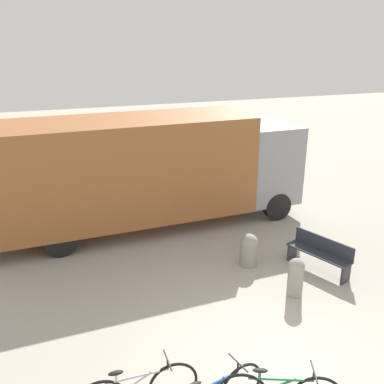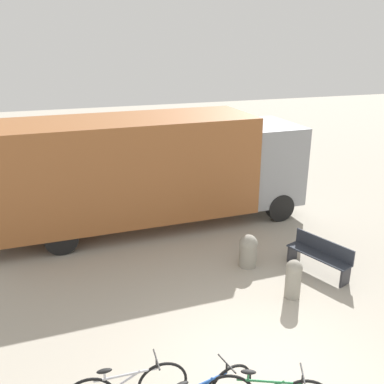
{
  "view_description": "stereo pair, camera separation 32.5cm",
  "coord_description": "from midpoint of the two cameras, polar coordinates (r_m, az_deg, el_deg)",
  "views": [
    {
      "loc": [
        -3.2,
        -4.74,
        5.24
      ],
      "look_at": [
        0.2,
        4.53,
        1.66
      ],
      "focal_mm": 40.0,
      "sensor_mm": 36.0,
      "label": 1
    },
    {
      "loc": [
        -2.9,
        -4.84,
        5.24
      ],
      "look_at": [
        0.2,
        4.53,
        1.66
      ],
      "focal_mm": 40.0,
      "sensor_mm": 36.0,
      "label": 2
    }
  ],
  "objects": [
    {
      "name": "bollard_near_bench",
      "position": [
        9.48,
        14.35,
        -10.97
      ],
      "size": [
        0.35,
        0.35,
        0.87
      ],
      "color": "gray",
      "rests_on": "ground"
    },
    {
      "name": "ground_plane",
      "position": [
        7.72,
        11.3,
        -23.26
      ],
      "size": [
        60.0,
        60.0,
        0.0
      ],
      "primitive_type": "plane",
      "color": "#A8A091"
    },
    {
      "name": "park_bench",
      "position": [
        10.61,
        17.56,
        -7.93
      ],
      "size": [
        0.92,
        1.62,
        0.81
      ],
      "rotation": [
        0.0,
        0.0,
        1.92
      ],
      "color": "#282D38",
      "rests_on": "ground"
    },
    {
      "name": "delivery_truck",
      "position": [
        12.27,
        -4.79,
        3.31
      ],
      "size": [
        8.93,
        2.6,
        3.18
      ],
      "rotation": [
        0.0,
        0.0,
        0.02
      ],
      "color": "#99592D",
      "rests_on": "ground"
    },
    {
      "name": "bollard_far_bench",
      "position": [
        10.48,
        8.38,
        -7.63
      ],
      "size": [
        0.45,
        0.45,
        0.81
      ],
      "color": "gray",
      "rests_on": "ground"
    }
  ]
}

